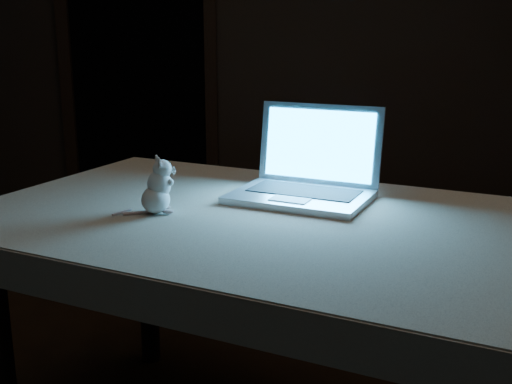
# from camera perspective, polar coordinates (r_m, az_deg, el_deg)

# --- Properties ---
(back_wall) EXTENTS (4.50, 0.04, 2.60)m
(back_wall) POSITION_cam_1_polar(r_m,az_deg,el_deg) (4.37, 4.17, 13.79)
(back_wall) COLOR black
(back_wall) RESTS_ON ground
(doorway) EXTENTS (1.06, 0.36, 2.13)m
(doorway) POSITION_cam_1_polar(r_m,az_deg,el_deg) (4.47, -10.36, 10.60)
(doorway) COLOR black
(doorway) RESTS_ON back_wall
(table) EXTENTS (1.78, 1.51, 0.81)m
(table) POSITION_cam_1_polar(r_m,az_deg,el_deg) (2.03, -0.69, -13.13)
(table) COLOR black
(table) RESTS_ON floor
(tablecloth) EXTENTS (1.89, 1.58, 0.11)m
(tablecloth) POSITION_cam_1_polar(r_m,az_deg,el_deg) (1.94, -2.25, -2.94)
(tablecloth) COLOR beige
(tablecloth) RESTS_ON table
(laptop) EXTENTS (0.53, 0.51, 0.29)m
(laptop) POSITION_cam_1_polar(r_m,az_deg,el_deg) (1.98, 4.00, 3.24)
(laptop) COLOR silver
(laptop) RESTS_ON tablecloth
(plush_mouse) EXTENTS (0.17, 0.17, 0.17)m
(plush_mouse) POSITION_cam_1_polar(r_m,az_deg,el_deg) (1.88, -8.96, 0.59)
(plush_mouse) COLOR white
(plush_mouse) RESTS_ON tablecloth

